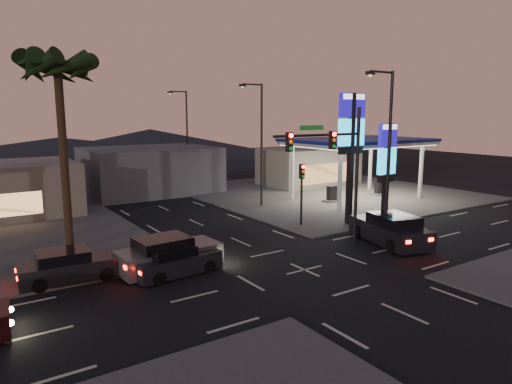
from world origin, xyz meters
TOP-DOWN VIEW (x-y plane):
  - ground at (0.00, 0.00)m, footprint 140.00×140.00m
  - corner_lot_ne at (16.00, 16.00)m, footprint 24.00×24.00m
  - gas_station at (16.00, 12.00)m, footprint 12.20×8.20m
  - convenience_store at (18.00, 21.00)m, footprint 10.00×6.00m
  - pylon_sign_tall at (8.50, 5.50)m, footprint 2.20×0.35m
  - pylon_sign_short at (11.00, 4.50)m, footprint 1.60×0.35m
  - traffic_signal_mast at (3.76, 1.99)m, footprint 6.10×0.39m
  - pedestal_signal at (5.50, 6.98)m, footprint 0.32×0.39m
  - streetlight_near at (6.79, 1.00)m, footprint 2.14×0.25m
  - streetlight_mid at (6.79, 14.00)m, footprint 2.14×0.25m
  - streetlight_far at (6.79, 28.00)m, footprint 2.14×0.25m
  - palm_a at (-9.00, 9.50)m, footprint 4.41×4.41m
  - building_far_mid at (2.00, 26.00)m, footprint 12.00×9.00m
  - hill_right at (15.00, 60.00)m, footprint 50.00×50.00m
  - hill_center at (0.00, 60.00)m, footprint 60.00×60.00m
  - car_lane_a_front at (-5.57, 3.02)m, footprint 4.46×2.15m
  - car_lane_b_front at (-5.58, 3.81)m, footprint 5.27×2.42m
  - car_lane_b_mid at (-9.99, 4.89)m, footprint 4.64×2.14m
  - suv_station at (7.26, 0.81)m, footprint 3.52×5.79m

SIDE VIEW (x-z plane):
  - ground at x=0.00m, z-range 0.00..0.00m
  - corner_lot_ne at x=16.00m, z-range 0.00..0.12m
  - car_lane_a_front at x=-5.57m, z-range -0.05..1.36m
  - car_lane_b_mid at x=-9.99m, z-range -0.05..1.43m
  - car_lane_b_front at x=-5.58m, z-range -0.06..1.62m
  - suv_station at x=7.26m, z-range -0.06..1.74m
  - convenience_store at x=18.00m, z-range 0.00..4.00m
  - hill_center at x=0.00m, z-range 0.00..4.00m
  - building_far_mid at x=2.00m, z-range 0.00..4.40m
  - hill_right at x=15.00m, z-range 0.00..5.00m
  - pedestal_signal at x=5.50m, z-range 0.77..5.07m
  - pylon_sign_short at x=11.00m, z-range 1.16..8.16m
  - gas_station at x=16.00m, z-range 2.34..7.82m
  - traffic_signal_mast at x=3.76m, z-range 1.23..9.23m
  - streetlight_near at x=6.79m, z-range 0.72..10.72m
  - streetlight_mid at x=6.79m, z-range 0.72..10.72m
  - streetlight_far at x=6.79m, z-range 0.72..10.72m
  - pylon_sign_tall at x=8.50m, z-range 1.89..10.89m
  - palm_a at x=-9.00m, z-range 4.00..14.86m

